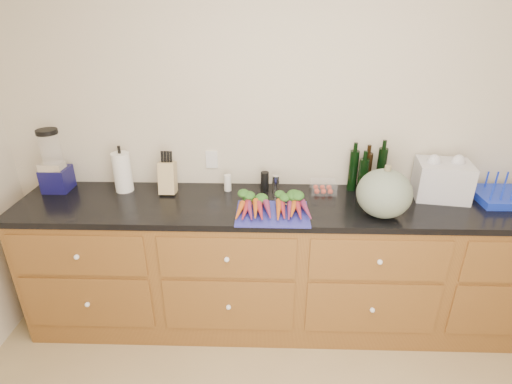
{
  "coord_description": "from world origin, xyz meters",
  "views": [
    {
      "loc": [
        -0.22,
        -0.99,
        2.08
      ],
      "look_at": [
        -0.28,
        1.2,
        1.06
      ],
      "focal_mm": 28.0,
      "sensor_mm": 36.0,
      "label": 1
    }
  ],
  "objects_px": {
    "squash": "(384,193)",
    "blender_appliance": "(54,164)",
    "carrots": "(272,206)",
    "dish_rack": "(507,195)",
    "cutting_board": "(272,214)",
    "tomato_box": "(323,187)",
    "paper_towel": "(122,172)",
    "knife_block": "(168,178)"
  },
  "relations": [
    {
      "from": "cutting_board",
      "to": "knife_block",
      "type": "relative_size",
      "value": 2.06
    },
    {
      "from": "squash",
      "to": "tomato_box",
      "type": "distance_m",
      "value": 0.46
    },
    {
      "from": "dish_rack",
      "to": "cutting_board",
      "type": "bearing_deg",
      "value": -170.98
    },
    {
      "from": "cutting_board",
      "to": "paper_towel",
      "type": "relative_size",
      "value": 1.63
    },
    {
      "from": "carrots",
      "to": "blender_appliance",
      "type": "bearing_deg",
      "value": 169.28
    },
    {
      "from": "tomato_box",
      "to": "blender_appliance",
      "type": "bearing_deg",
      "value": -179.61
    },
    {
      "from": "tomato_box",
      "to": "dish_rack",
      "type": "height_order",
      "value": "dish_rack"
    },
    {
      "from": "carrots",
      "to": "tomato_box",
      "type": "distance_m",
      "value": 0.45
    },
    {
      "from": "cutting_board",
      "to": "paper_towel",
      "type": "height_order",
      "value": "paper_towel"
    },
    {
      "from": "cutting_board",
      "to": "knife_block",
      "type": "distance_m",
      "value": 0.76
    },
    {
      "from": "blender_appliance",
      "to": "paper_towel",
      "type": "distance_m",
      "value": 0.46
    },
    {
      "from": "dish_rack",
      "to": "paper_towel",
      "type": "bearing_deg",
      "value": 178.18
    },
    {
      "from": "blender_appliance",
      "to": "carrots",
      "type": "bearing_deg",
      "value": -10.72
    },
    {
      "from": "knife_block",
      "to": "dish_rack",
      "type": "relative_size",
      "value": 0.54
    },
    {
      "from": "squash",
      "to": "tomato_box",
      "type": "relative_size",
      "value": 1.92
    },
    {
      "from": "cutting_board",
      "to": "dish_rack",
      "type": "relative_size",
      "value": 1.11
    },
    {
      "from": "carrots",
      "to": "knife_block",
      "type": "bearing_deg",
      "value": 159.66
    },
    {
      "from": "blender_appliance",
      "to": "knife_block",
      "type": "distance_m",
      "value": 0.76
    },
    {
      "from": "cutting_board",
      "to": "carrots",
      "type": "bearing_deg",
      "value": 90.0
    },
    {
      "from": "knife_block",
      "to": "tomato_box",
      "type": "bearing_deg",
      "value": 1.65
    },
    {
      "from": "blender_appliance",
      "to": "knife_block",
      "type": "xyz_separation_m",
      "value": [
        0.76,
        -0.02,
        -0.08
      ]
    },
    {
      "from": "carrots",
      "to": "dish_rack",
      "type": "height_order",
      "value": "dish_rack"
    },
    {
      "from": "squash",
      "to": "knife_block",
      "type": "xyz_separation_m",
      "value": [
        -1.35,
        0.29,
        -0.04
      ]
    },
    {
      "from": "cutting_board",
      "to": "squash",
      "type": "distance_m",
      "value": 0.67
    },
    {
      "from": "squash",
      "to": "blender_appliance",
      "type": "bearing_deg",
      "value": 171.67
    },
    {
      "from": "carrots",
      "to": "squash",
      "type": "xyz_separation_m",
      "value": [
        0.65,
        -0.03,
        0.11
      ]
    },
    {
      "from": "cutting_board",
      "to": "blender_appliance",
      "type": "height_order",
      "value": "blender_appliance"
    },
    {
      "from": "blender_appliance",
      "to": "tomato_box",
      "type": "relative_size",
      "value": 2.53
    },
    {
      "from": "squash",
      "to": "paper_towel",
      "type": "distance_m",
      "value": 1.68
    },
    {
      "from": "blender_appliance",
      "to": "dish_rack",
      "type": "relative_size",
      "value": 1.07
    },
    {
      "from": "paper_towel",
      "to": "blender_appliance",
      "type": "bearing_deg",
      "value": -179.71
    },
    {
      "from": "dish_rack",
      "to": "blender_appliance",
      "type": "bearing_deg",
      "value": 178.5
    },
    {
      "from": "paper_towel",
      "to": "tomato_box",
      "type": "xyz_separation_m",
      "value": [
        1.35,
        0.01,
        -0.09
      ]
    },
    {
      "from": "knife_block",
      "to": "tomato_box",
      "type": "distance_m",
      "value": 1.04
    },
    {
      "from": "carrots",
      "to": "tomato_box",
      "type": "bearing_deg",
      "value": 39.94
    },
    {
      "from": "carrots",
      "to": "blender_appliance",
      "type": "distance_m",
      "value": 1.49
    },
    {
      "from": "cutting_board",
      "to": "knife_block",
      "type": "height_order",
      "value": "knife_block"
    },
    {
      "from": "knife_block",
      "to": "tomato_box",
      "type": "xyz_separation_m",
      "value": [
        1.04,
        0.03,
        -0.07
      ]
    },
    {
      "from": "squash",
      "to": "dish_rack",
      "type": "distance_m",
      "value": 0.9
    },
    {
      "from": "carrots",
      "to": "dish_rack",
      "type": "bearing_deg",
      "value": 7.45
    },
    {
      "from": "squash",
      "to": "paper_towel",
      "type": "relative_size",
      "value": 1.2
    },
    {
      "from": "squash",
      "to": "knife_block",
      "type": "relative_size",
      "value": 1.52
    }
  ]
}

